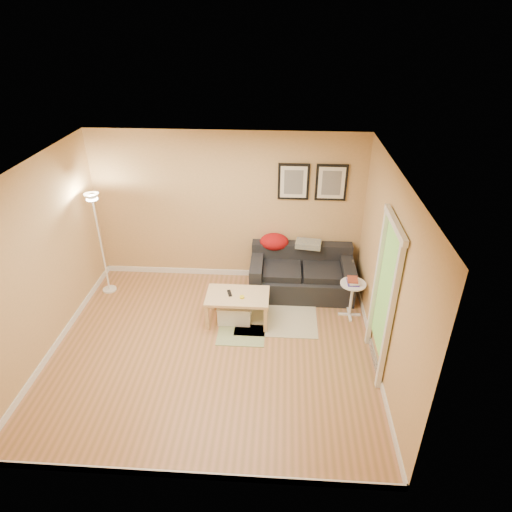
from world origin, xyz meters
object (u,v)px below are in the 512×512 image
at_px(floor_lamp, 101,247).
at_px(book_stack, 353,281).
at_px(storage_bin, 235,312).
at_px(side_table, 351,299).
at_px(sofa, 302,273).
at_px(coffee_table, 238,308).

bearing_deg(floor_lamp, book_stack, -6.29).
bearing_deg(book_stack, storage_bin, -165.43).
relative_size(side_table, book_stack, 2.64).
xyz_separation_m(storage_bin, side_table, (1.78, 0.24, 0.14)).
bearing_deg(sofa, book_stack, -39.45).
height_order(coffee_table, side_table, side_table).
bearing_deg(side_table, book_stack, 121.65).
distance_m(storage_bin, floor_lamp, 2.44).
distance_m(book_stack, floor_lamp, 4.04).
bearing_deg(storage_bin, floor_lamp, 162.74).
bearing_deg(sofa, side_table, -39.68).
relative_size(coffee_table, side_table, 1.58).
relative_size(book_stack, floor_lamp, 0.13).
height_order(sofa, coffee_table, sofa).
height_order(side_table, book_stack, book_stack).
height_order(sofa, storage_bin, sofa).
height_order(coffee_table, floor_lamp, floor_lamp).
distance_m(coffee_table, side_table, 1.75).
distance_m(side_table, floor_lamp, 4.08).
bearing_deg(floor_lamp, coffee_table, -16.89).
bearing_deg(floor_lamp, sofa, 2.96).
bearing_deg(side_table, coffee_table, -172.11).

